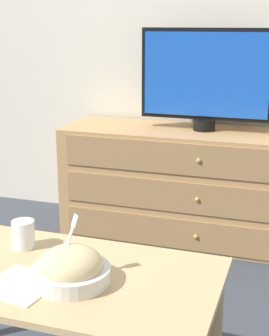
% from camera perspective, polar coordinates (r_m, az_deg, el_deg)
% --- Properties ---
extents(ground_plane, '(12.00, 12.00, 0.00)m').
position_cam_1_polar(ground_plane, '(3.17, 6.39, -5.69)').
color(ground_plane, '#383D47').
extents(dresser, '(1.56, 0.46, 0.61)m').
position_cam_1_polar(dresser, '(2.81, 7.90, -2.03)').
color(dresser, tan).
rests_on(dresser, ground_plane).
extents(tv, '(0.69, 0.12, 0.53)m').
position_cam_1_polar(tv, '(2.73, 7.95, 9.96)').
color(tv, black).
rests_on(tv, dresser).
extents(coffee_table, '(1.00, 0.51, 0.47)m').
position_cam_1_polar(coffee_table, '(1.57, -9.54, -13.39)').
color(coffee_table, tan).
rests_on(coffee_table, ground_plane).
extents(takeout_bowl, '(0.22, 0.22, 0.18)m').
position_cam_1_polar(takeout_bowl, '(1.45, -7.03, -11.02)').
color(takeout_bowl, silver).
rests_on(takeout_bowl, coffee_table).
extents(drink_cup, '(0.07, 0.07, 0.09)m').
position_cam_1_polar(drink_cup, '(1.68, -12.19, -7.37)').
color(drink_cup, white).
rests_on(drink_cup, coffee_table).
extents(napkin, '(0.20, 0.20, 0.00)m').
position_cam_1_polar(napkin, '(1.47, -12.48, -12.53)').
color(napkin, white).
rests_on(napkin, coffee_table).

